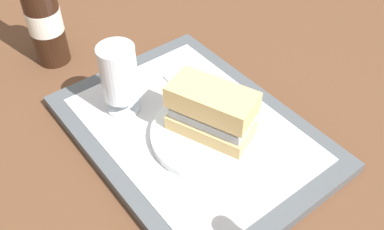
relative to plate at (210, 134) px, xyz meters
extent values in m
plane|color=brown|center=(0.03, 0.01, -0.03)|extent=(3.00, 3.00, 0.00)
cube|color=#4C5156|center=(0.03, 0.01, -0.02)|extent=(0.44, 0.32, 0.02)
cube|color=silver|center=(0.03, 0.01, -0.01)|extent=(0.38, 0.27, 0.00)
cylinder|color=white|center=(0.00, 0.00, 0.00)|extent=(0.19, 0.19, 0.01)
cube|color=tan|center=(0.00, 0.00, 0.02)|extent=(0.14, 0.11, 0.02)
cube|color=#9EA3A8|center=(0.00, 0.00, 0.04)|extent=(0.13, 0.10, 0.02)
cube|color=silver|center=(0.00, 0.00, 0.05)|extent=(0.12, 0.09, 0.01)
sphere|color=#47932D|center=(0.05, 0.02, 0.06)|extent=(0.04, 0.04, 0.04)
cube|color=tan|center=(0.00, 0.00, 0.07)|extent=(0.14, 0.11, 0.04)
cylinder|color=silver|center=(0.14, 0.07, 0.00)|extent=(0.06, 0.06, 0.01)
cylinder|color=silver|center=(0.14, 0.07, 0.01)|extent=(0.01, 0.01, 0.02)
cylinder|color=silver|center=(0.14, 0.07, 0.07)|extent=(0.06, 0.06, 0.09)
cylinder|color=gold|center=(0.14, 0.07, 0.04)|extent=(0.06, 0.06, 0.03)
cylinder|color=white|center=(0.14, 0.07, 0.06)|extent=(0.05, 0.05, 0.01)
cube|color=white|center=(0.12, -0.06, 0.00)|extent=(0.09, 0.07, 0.01)
cylinder|color=black|center=(0.37, 0.10, 0.05)|extent=(0.06, 0.06, 0.17)
cylinder|color=silver|center=(0.37, 0.10, 0.06)|extent=(0.07, 0.07, 0.05)
camera|label=1|loc=(-0.35, 0.31, 0.50)|focal=40.55mm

